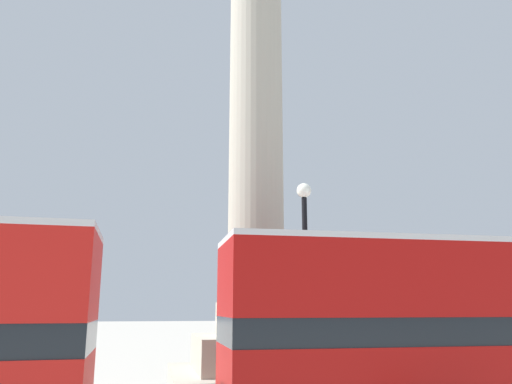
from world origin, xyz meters
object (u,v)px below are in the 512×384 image
object	(u,v)px
bus_a	(479,332)
street_lamp	(306,293)
equestrian_statue	(429,331)
monument_column	(256,123)

from	to	relation	value
bus_a	street_lamp	distance (m)	4.06
equestrian_statue	bus_a	bearing A→B (deg)	-125.14
monument_column	bus_a	xyz separation A→B (m)	(3.84, -6.00, -6.87)
bus_a	equestrian_statue	bearing A→B (deg)	64.90
street_lamp	monument_column	bearing A→B (deg)	97.78
monument_column	bus_a	bearing A→B (deg)	-57.40
monument_column	street_lamp	size ratio (longest dim) A/B	4.17
bus_a	street_lamp	size ratio (longest dim) A/B	1.85
monument_column	equestrian_statue	xyz separation A→B (m)	(9.54, 5.91, -7.41)
equestrian_statue	street_lamp	size ratio (longest dim) A/B	1.02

